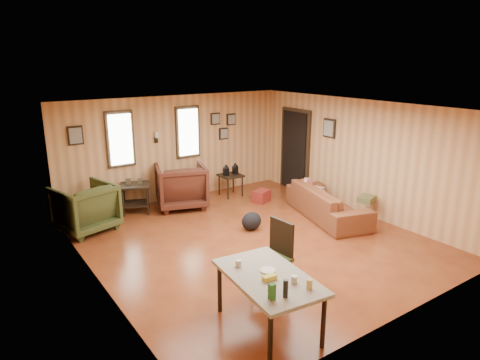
% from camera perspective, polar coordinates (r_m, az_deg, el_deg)
% --- Properties ---
extents(room, '(5.54, 6.04, 2.44)m').
position_cam_1_polar(room, '(7.77, 1.56, 1.09)').
color(room, brown).
rests_on(room, ground).
extents(sofa, '(1.24, 2.30, 0.86)m').
position_cam_1_polar(sofa, '(8.98, 11.59, -2.32)').
color(sofa, brown).
rests_on(sofa, ground).
extents(recliner_brown, '(1.29, 1.25, 1.07)m').
position_cam_1_polar(recliner_brown, '(9.49, -7.85, -0.50)').
color(recliner_brown, '#441E14').
rests_on(recliner_brown, ground).
extents(recliner_green, '(1.19, 1.15, 1.01)m').
position_cam_1_polar(recliner_green, '(8.64, -19.99, -3.21)').
color(recliner_green, '#37401D').
rests_on(recliner_green, ground).
extents(end_table, '(0.77, 0.74, 0.76)m').
position_cam_1_polar(end_table, '(9.37, -13.78, -1.72)').
color(end_table, black).
rests_on(end_table, ground).
extents(side_table, '(0.51, 0.51, 0.80)m').
position_cam_1_polar(side_table, '(10.18, -1.25, 0.85)').
color(side_table, black).
rests_on(side_table, ground).
extents(cooler, '(0.46, 0.40, 0.28)m').
position_cam_1_polar(cooler, '(9.85, 2.88, -2.16)').
color(cooler, maroon).
rests_on(cooler, ground).
extents(backpack, '(0.42, 0.32, 0.35)m').
position_cam_1_polar(backpack, '(8.26, 1.55, -5.51)').
color(backpack, black).
rests_on(backpack, ground).
extents(sofa_pillows, '(0.80, 1.53, 0.31)m').
position_cam_1_polar(sofa_pillows, '(9.16, 12.99, -1.66)').
color(sofa_pillows, brown).
rests_on(sofa_pillows, sofa).
extents(dining_table, '(0.98, 1.48, 0.92)m').
position_cam_1_polar(dining_table, '(5.22, 3.88, -13.25)').
color(dining_table, gray).
rests_on(dining_table, ground).
extents(dining_chair, '(0.50, 0.50, 1.02)m').
position_cam_1_polar(dining_chair, '(6.11, 4.71, -9.56)').
color(dining_chair, '#37401D').
rests_on(dining_chair, ground).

